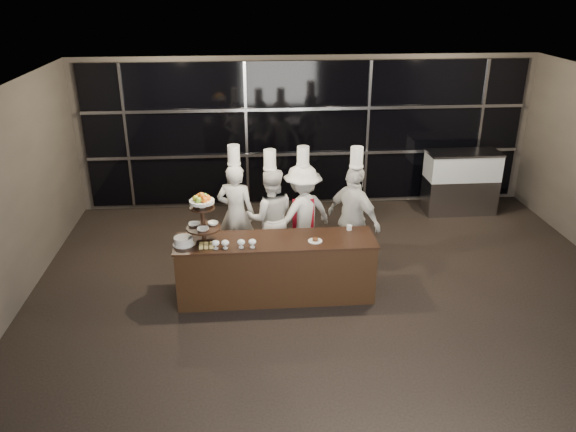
{
  "coord_description": "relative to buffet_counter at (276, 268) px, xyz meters",
  "views": [
    {
      "loc": [
        -1.26,
        -5.82,
        4.33
      ],
      "look_at": [
        -0.65,
        1.64,
        1.15
      ],
      "focal_mm": 35.0,
      "sensor_mm": 36.0,
      "label": 1
    }
  ],
  "objects": [
    {
      "name": "pastry_squares",
      "position": [
        -0.96,
        -0.16,
        0.48
      ],
      "size": [
        0.2,
        0.13,
        0.05
      ],
      "color": "#DBC36B",
      "rests_on": "buffet_counter"
    },
    {
      "name": "buffet_counter",
      "position": [
        0.0,
        0.0,
        0.0
      ],
      "size": [
        2.84,
        0.74,
        0.92
      ],
      "color": "black",
      "rests_on": "ground"
    },
    {
      "name": "chef_c",
      "position": [
        0.5,
        1.11,
        0.37
      ],
      "size": [
        1.23,
        1.06,
        1.95
      ],
      "color": "white",
      "rests_on": "ground"
    },
    {
      "name": "chef_cup",
      "position": [
        1.1,
        0.25,
        0.49
      ],
      "size": [
        0.08,
        0.08,
        0.07
      ],
      "primitive_type": "cylinder",
      "color": "white",
      "rests_on": "buffet_counter"
    },
    {
      "name": "small_plate",
      "position": [
        0.55,
        -0.1,
        0.47
      ],
      "size": [
        0.2,
        0.2,
        0.05
      ],
      "color": "white",
      "rests_on": "buffet_counter"
    },
    {
      "name": "layer_cake",
      "position": [
        -1.28,
        -0.05,
        0.51
      ],
      "size": [
        0.3,
        0.3,
        0.11
      ],
      "color": "white",
      "rests_on": "buffet_counter"
    },
    {
      "name": "display_stand",
      "position": [
        -1.0,
        -0.0,
        0.87
      ],
      "size": [
        0.48,
        0.48,
        0.74
      ],
      "color": "black",
      "rests_on": "buffet_counter"
    },
    {
      "name": "display_case",
      "position": [
        3.83,
        2.96,
        0.22
      ],
      "size": [
        1.4,
        0.61,
        1.24
      ],
      "color": "#A5A5AA",
      "rests_on": "ground"
    },
    {
      "name": "chef_a",
      "position": [
        -0.57,
        1.17,
        0.4
      ],
      "size": [
        0.7,
        0.56,
        1.98
      ],
      "color": "silver",
      "rests_on": "ground"
    },
    {
      "name": "chef_b",
      "position": [
        -0.02,
        1.03,
        0.37
      ],
      "size": [
        0.81,
        0.64,
        1.94
      ],
      "color": "white",
      "rests_on": "ground"
    },
    {
      "name": "window_wall",
      "position": [
        0.85,
        3.6,
        1.04
      ],
      "size": [
        8.6,
        0.1,
        2.8
      ],
      "color": "black",
      "rests_on": "ground"
    },
    {
      "name": "room",
      "position": [
        0.85,
        -1.34,
        1.03
      ],
      "size": [
        10.0,
        10.0,
        10.0
      ],
      "color": "black",
      "rests_on": "ground"
    },
    {
      "name": "chef_d",
      "position": [
        1.25,
        0.71,
        0.42
      ],
      "size": [
        0.96,
        1.07,
        2.04
      ],
      "color": "silver",
      "rests_on": "ground"
    },
    {
      "name": "compotes",
      "position": [
        -0.59,
        -0.22,
        0.54
      ],
      "size": [
        0.61,
        0.11,
        0.12
      ],
      "color": "silver",
      "rests_on": "buffet_counter"
    }
  ]
}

